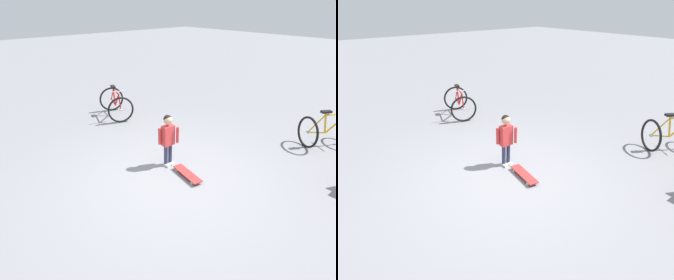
{
  "view_description": "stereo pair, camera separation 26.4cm",
  "coord_description": "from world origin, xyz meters",
  "views": [
    {
      "loc": [
        -3.23,
        2.95,
        2.95
      ],
      "look_at": [
        0.44,
        -0.29,
        0.55
      ],
      "focal_mm": 30.24,
      "sensor_mm": 36.0,
      "label": 1
    },
    {
      "loc": [
        -3.4,
        2.74,
        2.95
      ],
      "look_at": [
        0.44,
        -0.29,
        0.55
      ],
      "focal_mm": 30.24,
      "sensor_mm": 36.0,
      "label": 2
    }
  ],
  "objects": [
    {
      "name": "bicycle_mid",
      "position": [
        -1.29,
        -3.57,
        0.38
      ],
      "size": [
        1.17,
        1.28,
        0.85
      ],
      "color": "black",
      "rests_on": "ground"
    },
    {
      "name": "skateboard",
      "position": [
        -0.13,
        -0.28,
        0.06
      ],
      "size": [
        0.73,
        0.31,
        0.07
      ],
      "color": "#B22D2D",
      "rests_on": "ground"
    },
    {
      "name": "child_person",
      "position": [
        0.44,
        -0.29,
        0.66
      ],
      "size": [
        0.23,
        0.37,
        1.06
      ],
      "color": "#2D3351",
      "rests_on": "ground"
    },
    {
      "name": "ground_plane",
      "position": [
        0.0,
        0.0,
        0.0
      ],
      "size": [
        50.0,
        50.0,
        0.0
      ],
      "primitive_type": "plane",
      "color": "gray"
    },
    {
      "name": "bicycle_near",
      "position": [
        3.42,
        -0.97,
        0.38
      ],
      "size": [
        1.23,
        1.0,
        0.85
      ],
      "color": "black",
      "rests_on": "ground"
    }
  ]
}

